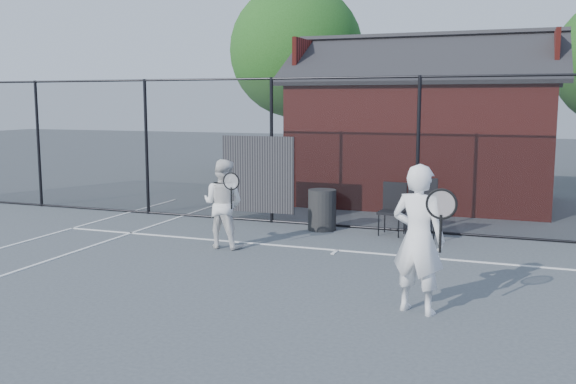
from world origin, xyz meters
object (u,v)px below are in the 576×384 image
(player_front, at_px, (418,239))
(chair_left, at_px, (421,211))
(clubhouse, at_px, (423,138))
(chair_right, at_px, (392,210))
(player_back, at_px, (223,204))
(waste_bin, at_px, (322,210))

(player_front, height_order, chair_left, player_front)
(clubhouse, xyz_separation_m, chair_right, (0.11, -4.40, -1.13))
(chair_left, relative_size, chair_right, 1.14)
(chair_left, bearing_deg, player_back, -152.61)
(player_front, relative_size, chair_right, 1.86)
(chair_left, bearing_deg, clubhouse, 97.62)
(clubhouse, xyz_separation_m, player_back, (-2.42, -6.44, -0.84))
(chair_left, xyz_separation_m, chair_right, (-0.59, 0.38, -0.07))
(player_front, xyz_separation_m, chair_right, (-1.18, 4.36, -0.42))
(chair_right, bearing_deg, chair_left, -27.22)
(player_back, distance_m, waste_bin, 2.37)
(chair_right, bearing_deg, clubhouse, 96.57)
(player_front, relative_size, player_back, 1.17)
(clubhouse, height_order, player_back, clubhouse)
(clubhouse, relative_size, waste_bin, 8.10)
(player_front, bearing_deg, chair_left, 98.30)
(player_back, height_order, waste_bin, player_back)
(clubhouse, relative_size, chair_right, 6.75)
(player_back, relative_size, chair_right, 1.59)
(player_front, height_order, player_back, player_front)
(chair_left, relative_size, waste_bin, 1.37)
(clubhouse, height_order, player_front, clubhouse)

